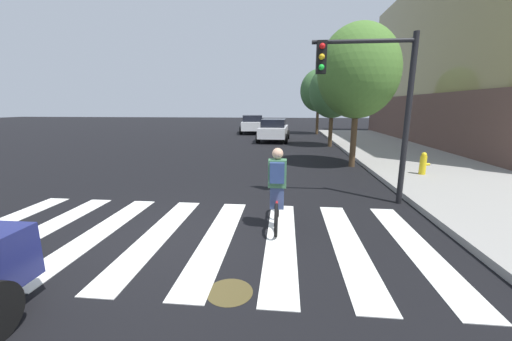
{
  "coord_description": "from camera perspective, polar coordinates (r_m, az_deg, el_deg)",
  "views": [
    {
      "loc": [
        2.25,
        -5.22,
        2.5
      ],
      "look_at": [
        1.54,
        1.94,
        0.93
      ],
      "focal_mm": 20.8,
      "sensor_mm": 36.0,
      "label": 1
    }
  ],
  "objects": [
    {
      "name": "cyclist",
      "position": [
        6.05,
        4.1,
        -3.56
      ],
      "size": [
        0.36,
        1.71,
        1.69
      ],
      "color": "black",
      "rests_on": "ground"
    },
    {
      "name": "ground_plane",
      "position": [
        6.21,
        -16.48,
        -11.93
      ],
      "size": [
        120.0,
        120.0,
        0.0
      ],
      "primitive_type": "plane",
      "color": "black"
    },
    {
      "name": "manhole_cover",
      "position": [
        4.4,
        -5.09,
        -22.24
      ],
      "size": [
        0.64,
        0.64,
        0.01
      ],
      "primitive_type": "cylinder",
      "color": "#473D1E",
      "rests_on": "ground"
    },
    {
      "name": "crosswalk_stripes",
      "position": [
        6.08,
        -13.07,
        -12.22
      ],
      "size": [
        9.07,
        3.96,
        0.01
      ],
      "color": "silver",
      "rests_on": "ground"
    },
    {
      "name": "street_tree_mid",
      "position": [
        19.07,
        14.51,
        14.55
      ],
      "size": [
        2.81,
        2.81,
        4.99
      ],
      "color": "#4C3823",
      "rests_on": "ground"
    },
    {
      "name": "street_tree_near",
      "position": [
        12.93,
        19.06,
        17.51
      ],
      "size": [
        3.17,
        3.17,
        5.64
      ],
      "color": "#4C3823",
      "rests_on": "ground"
    },
    {
      "name": "sedan_mid",
      "position": [
        21.68,
        3.45,
        7.85
      ],
      "size": [
        2.32,
        4.65,
        1.58
      ],
      "color": "silver",
      "rests_on": "ground"
    },
    {
      "name": "fire_hydrant",
      "position": [
        11.86,
        29.47,
        1.17
      ],
      "size": [
        0.33,
        0.22,
        0.78
      ],
      "color": "gold",
      "rests_on": "sidewalk"
    },
    {
      "name": "traffic_light_near",
      "position": [
        8.04,
        21.93,
        14.06
      ],
      "size": [
        2.47,
        0.28,
        4.2
      ],
      "color": "black",
      "rests_on": "ground"
    },
    {
      "name": "sedan_far",
      "position": [
        28.06,
        -0.65,
        8.98
      ],
      "size": [
        2.62,
        4.99,
        1.67
      ],
      "color": "silver",
      "rests_on": "ground"
    },
    {
      "name": "street_tree_far",
      "position": [
        27.44,
        11.94,
        14.81
      ],
      "size": [
        3.18,
        3.18,
        5.65
      ],
      "color": "#4C3823",
      "rests_on": "ground"
    }
  ]
}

